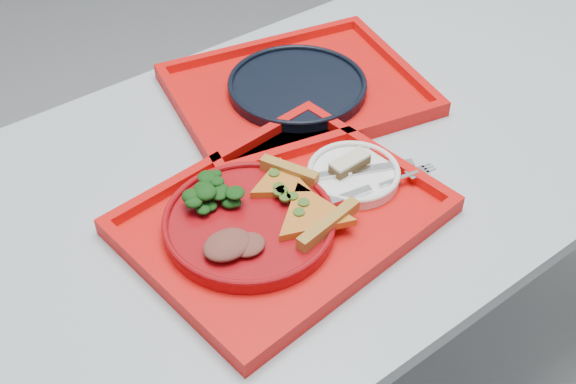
{
  "coord_description": "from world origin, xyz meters",
  "views": [
    {
      "loc": [
        -0.66,
        -0.73,
        1.54
      ],
      "look_at": [
        -0.15,
        -0.08,
        0.78
      ],
      "focal_mm": 45.0,
      "sensor_mm": 36.0,
      "label": 1
    }
  ],
  "objects_px": {
    "dinner_plate": "(249,224)",
    "navy_plate": "(297,87)",
    "dessert_bar": "(350,163)",
    "tray_main": "(283,219)",
    "tray_far": "(297,94)"
  },
  "relations": [
    {
      "from": "tray_main",
      "to": "dessert_bar",
      "type": "bearing_deg",
      "value": -0.31
    },
    {
      "from": "dinner_plate",
      "to": "navy_plate",
      "type": "xyz_separation_m",
      "value": [
        0.28,
        0.24,
        -0.0
      ]
    },
    {
      "from": "tray_main",
      "to": "dessert_bar",
      "type": "distance_m",
      "value": 0.15
    },
    {
      "from": "tray_main",
      "to": "navy_plate",
      "type": "relative_size",
      "value": 1.73
    },
    {
      "from": "dinner_plate",
      "to": "tray_far",
      "type": "bearing_deg",
      "value": 40.72
    },
    {
      "from": "tray_far",
      "to": "dessert_bar",
      "type": "distance_m",
      "value": 0.25
    },
    {
      "from": "tray_main",
      "to": "dinner_plate",
      "type": "xyz_separation_m",
      "value": [
        -0.05,
        0.01,
        0.02
      ]
    },
    {
      "from": "tray_main",
      "to": "dinner_plate",
      "type": "bearing_deg",
      "value": 164.37
    },
    {
      "from": "navy_plate",
      "to": "dessert_bar",
      "type": "height_order",
      "value": "dessert_bar"
    },
    {
      "from": "tray_far",
      "to": "dessert_bar",
      "type": "bearing_deg",
      "value": -95.88
    },
    {
      "from": "dinner_plate",
      "to": "navy_plate",
      "type": "bearing_deg",
      "value": 40.72
    },
    {
      "from": "tray_far",
      "to": "tray_main",
      "type": "bearing_deg",
      "value": -119.42
    },
    {
      "from": "tray_far",
      "to": "navy_plate",
      "type": "height_order",
      "value": "navy_plate"
    },
    {
      "from": "navy_plate",
      "to": "dinner_plate",
      "type": "bearing_deg",
      "value": -139.28
    },
    {
      "from": "tray_main",
      "to": "dessert_bar",
      "type": "relative_size",
      "value": 6.39
    }
  ]
}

